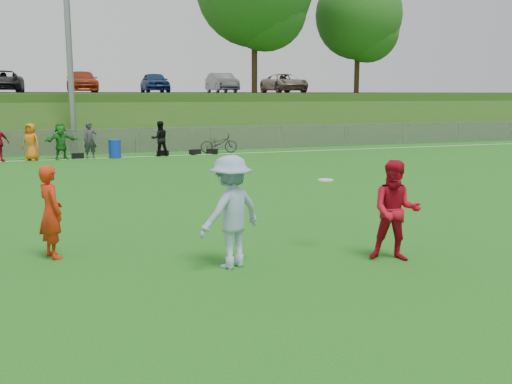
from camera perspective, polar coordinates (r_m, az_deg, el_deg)
name	(u,v)px	position (r m, az deg, el deg)	size (l,w,h in m)	color
ground	(275,254)	(10.80, 1.90, -6.26)	(120.00, 120.00, 0.00)	#176916
sideline_far	(142,157)	(28.09, -11.38, 3.49)	(60.00, 0.10, 0.01)	white
fence	(136,140)	(30.01, -11.94, 5.09)	(58.00, 0.06, 1.30)	gray
light_pole	(67,17)	(30.72, -18.34, 16.25)	(1.20, 0.40, 12.15)	gray
berm	(115,116)	(40.88, -13.96, 7.40)	(120.00, 18.00, 3.00)	#2B5618
parking_lot	(111,93)	(42.85, -14.30, 9.56)	(120.00, 12.00, 0.10)	black
tree_green_far	(361,20)	(41.09, 10.46, 16.57)	(5.88, 5.88, 8.19)	black
car_row	(95,82)	(41.77, -15.85, 10.55)	(32.04, 5.18, 1.44)	silver
spectator_row	(71,141)	(27.77, -18.02, 4.88)	(8.18, 1.00, 1.69)	#A90B24
gear_bags	(163,153)	(28.34, -9.24, 3.86)	(7.08, 0.52, 0.26)	black
player_red_left	(51,212)	(11.05, -19.83, -1.89)	(0.63, 0.41, 1.72)	red
player_red_center	(396,211)	(10.54, 13.79, -1.84)	(0.89, 0.69, 1.82)	#B20C1E
player_blue	(231,212)	(9.82, -2.54, -2.00)	(1.26, 0.73, 1.96)	#91AACA
frisbee	(326,180)	(10.95, 6.98, 1.19)	(0.29, 0.29, 0.03)	white
recycling_bin	(115,149)	(27.79, -13.93, 4.21)	(0.57, 0.57, 0.86)	#1034B3
bicycle	(219,143)	(29.39, -3.73, 4.90)	(0.66, 1.89, 0.99)	#2A292C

